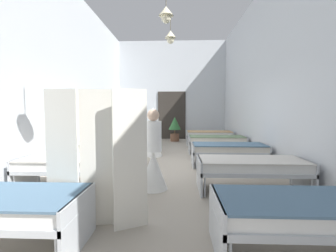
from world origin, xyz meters
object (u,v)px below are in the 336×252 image
bed_right_row_1 (251,166)px  bed_left_row_2 (105,148)px  bed_left_row_1 (73,165)px  nurse_mid_aisle (154,139)px  potted_plant (175,126)px  bed_right_row_0 (311,212)px  nurse_near_aisle (153,160)px  privacy_screen (97,159)px  bed_right_row_3 (217,140)px  bed_left_row_4 (132,134)px  bed_right_row_2 (229,149)px  bed_right_row_4 (209,134)px  bed_left_row_3 (122,139)px

bed_right_row_1 → bed_left_row_2: 3.78m
bed_left_row_1 → nurse_mid_aisle: nurse_mid_aisle is taller
nurse_mid_aisle → potted_plant: (0.61, 3.66, 0.17)m
nurse_mid_aisle → bed_right_row_0: bearing=-23.7°
nurse_near_aisle → privacy_screen: 1.56m
bed_right_row_3 → nurse_near_aisle: (-1.77, -3.79, 0.09)m
bed_left_row_4 → privacy_screen: size_ratio=1.12×
bed_left_row_1 → bed_right_row_2: (3.27, 1.90, 0.00)m
bed_right_row_2 → privacy_screen: privacy_screen is taller
bed_left_row_2 → bed_right_row_4: (3.27, 3.80, 0.00)m
bed_left_row_4 → nurse_mid_aisle: 2.85m
privacy_screen → bed_right_row_2: bearing=45.3°
bed_right_row_0 → nurse_mid_aisle: nurse_mid_aisle is taller
bed_left_row_3 → nurse_mid_aisle: bearing=-30.1°
bed_left_row_2 → bed_right_row_3: (3.27, 1.90, 0.00)m
bed_right_row_0 → bed_right_row_3: bearing=90.0°
privacy_screen → bed_left_row_1: bearing=114.0°
nurse_mid_aisle → bed_left_row_3: bearing=-166.4°
potted_plant → bed_right_row_0: bearing=-80.4°
bed_left_row_1 → potted_plant: 7.01m
bed_right_row_0 → bed_right_row_4: (0.00, 7.60, 0.00)m
bed_right_row_0 → bed_right_row_1: bearing=90.0°
potted_plant → privacy_screen: bearing=-95.9°
bed_left_row_1 → potted_plant: size_ratio=1.65×
bed_right_row_3 → privacy_screen: size_ratio=1.12×
nurse_near_aisle → bed_right_row_3: bearing=-138.9°
bed_right_row_1 → bed_right_row_0: bearing=-90.0°
bed_left_row_1 → bed_left_row_3: same height
bed_right_row_2 → potted_plant: (-1.47, 4.87, 0.26)m
bed_right_row_3 → bed_left_row_3: bearing=180.0°
bed_right_row_0 → bed_left_row_1: size_ratio=1.00×
bed_left_row_3 → privacy_screen: 5.32m
bed_right_row_0 → privacy_screen: size_ratio=1.12×
bed_right_row_3 → privacy_screen: privacy_screen is taller
bed_right_row_3 → privacy_screen: bearing=-113.9°
bed_right_row_3 → bed_left_row_2: bearing=-149.8°
bed_left_row_2 → bed_right_row_4: bearing=49.3°
bed_right_row_0 → bed_right_row_1: 1.90m
bed_left_row_1 → bed_left_row_3: size_ratio=1.00×
bed_right_row_4 → nurse_near_aisle: 5.96m
potted_plant → privacy_screen: size_ratio=0.68×
bed_left_row_4 → nurse_near_aisle: 5.89m
bed_right_row_1 → bed_left_row_1: bearing=180.0°
nurse_near_aisle → bed_left_row_2: bearing=-75.5°
bed_left_row_3 → bed_right_row_2: bearing=-30.2°
bed_right_row_0 → potted_plant: bearing=99.6°
bed_right_row_3 → nurse_mid_aisle: size_ratio=1.28×
bed_left_row_2 → potted_plant: potted_plant is taller
bed_left_row_3 → nurse_mid_aisle: 1.38m
bed_right_row_0 → bed_left_row_1: same height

